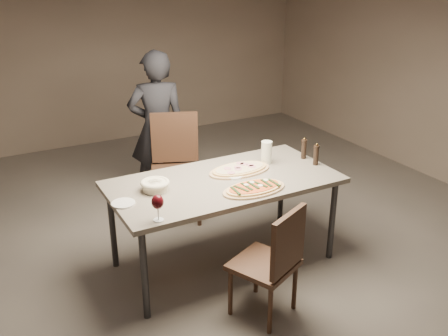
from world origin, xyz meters
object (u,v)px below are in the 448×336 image
dining_table (224,186)px  bread_basket (155,185)px  chair_far (176,160)px  carafe (267,152)px  chair_near (274,258)px  ham_pizza (240,169)px  diner (158,129)px  pepper_mill_left (304,149)px  zucchini_pizza (254,188)px

dining_table → bread_basket: bread_basket is taller
dining_table → chair_far: (0.01, 1.00, -0.13)m
carafe → chair_far: bearing=118.7°
bread_basket → chair_near: (0.51, -0.85, -0.32)m
dining_table → ham_pizza: bearing=25.1°
chair_near → diner: size_ratio=0.54×
bread_basket → pepper_mill_left: pepper_mill_left is taller
pepper_mill_left → ham_pizza: bearing=178.9°
pepper_mill_left → chair_near: pepper_mill_left is taller
chair_far → diner: bearing=-63.4°
pepper_mill_left → diner: bearing=123.5°
carafe → diner: 1.32m
chair_near → chair_far: bearing=64.0°
zucchini_pizza → ham_pizza: size_ratio=0.95×
pepper_mill_left → carafe: 0.35m
dining_table → bread_basket: bearing=172.5°
pepper_mill_left → zucchini_pizza: bearing=-153.7°
dining_table → ham_pizza: (0.19, 0.09, 0.07)m
chair_far → diner: diner is taller
pepper_mill_left → carafe: bearing=169.6°
carafe → diner: (-0.51, 1.22, -0.06)m
chair_near → diner: 2.16m
bread_basket → chair_far: size_ratio=0.22×
pepper_mill_left → chair_near: bearing=-135.4°
ham_pizza → diner: (-0.22, 1.27, 0.02)m
chair_far → diner: 0.42m
dining_table → diner: bearing=90.9°
dining_table → bread_basket: (-0.55, 0.07, 0.10)m
chair_far → carafe: bearing=139.7°
carafe → diner: size_ratio=0.12×
dining_table → zucchini_pizza: bearing=-69.4°
ham_pizza → dining_table: bearing=-171.5°
bread_basket → diner: diner is taller
dining_table → chair_near: size_ratio=2.12×
chair_far → zucchini_pizza: bearing=115.1°
carafe → diner: bearing=112.5°
zucchini_pizza → pepper_mill_left: 0.81m
bread_basket → carafe: (1.03, 0.07, 0.05)m
dining_table → chair_near: bearing=-92.5°
dining_table → chair_near: (-0.03, -0.78, -0.22)m
pepper_mill_left → dining_table: bearing=-174.6°
dining_table → ham_pizza: size_ratio=3.34×
diner → zucchini_pizza: bearing=110.2°
ham_pizza → carafe: bearing=-6.7°
pepper_mill_left → chair_far: bearing=131.4°
zucchini_pizza → diner: bearing=107.0°
carafe → chair_far: 1.02m
zucchini_pizza → chair_far: (-0.09, 1.28, -0.20)m
dining_table → chair_far: chair_far is taller
diner → dining_table: bearing=106.7°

